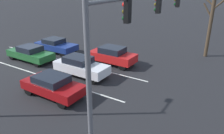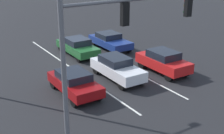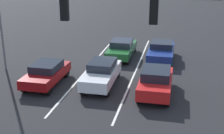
{
  "view_description": "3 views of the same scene",
  "coord_description": "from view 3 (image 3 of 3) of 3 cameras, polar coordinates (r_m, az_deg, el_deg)",
  "views": [
    {
      "loc": [
        11.78,
        16.09,
        6.86
      ],
      "look_at": [
        -0.63,
        8.18,
        1.01
      ],
      "focal_mm": 35.0,
      "sensor_mm": 36.0,
      "label": 1
    },
    {
      "loc": [
        10.67,
        21.81,
        7.99
      ],
      "look_at": [
        0.68,
        6.19,
        1.1
      ],
      "focal_mm": 50.0,
      "sensor_mm": 36.0,
      "label": 2
    },
    {
      "loc": [
        -4.5,
        23.33,
        7.52
      ],
      "look_at": [
        -0.86,
        6.73,
        1.58
      ],
      "focal_mm": 50.0,
      "sensor_mm": 36.0,
      "label": 3
    }
  ],
  "objects": [
    {
      "name": "car_navy_leftlane_second",
      "position": [
        24.61,
        8.98,
        3.0
      ],
      "size": [
        1.9,
        4.41,
        1.37
      ],
      "color": "navy",
      "rests_on": "ground_plane"
    },
    {
      "name": "car_darkgreen_midlane_second",
      "position": [
        24.97,
        1.79,
        3.44
      ],
      "size": [
        1.8,
        4.56,
        1.4
      ],
      "color": "#1E5928",
      "rests_on": "ground_plane"
    },
    {
      "name": "ground_plane",
      "position": [
        24.92,
        1.38,
        1.7
      ],
      "size": [
        240.0,
        240.0,
        0.0
      ],
      "primitive_type": "plane",
      "color": "black"
    },
    {
      "name": "lane_stripe_left_divider",
      "position": [
        22.5,
        4.52,
        -0.31
      ],
      "size": [
        0.12,
        16.61,
        0.01
      ],
      "primitive_type": "cube",
      "color": "silver",
      "rests_on": "ground_plane"
    },
    {
      "name": "car_red_leftlane_front",
      "position": [
        18.18,
        8.01,
        -2.57
      ],
      "size": [
        1.8,
        4.08,
        1.55
      ],
      "color": "red",
      "rests_on": "ground_plane"
    },
    {
      "name": "street_lamp_right_shoulder",
      "position": [
        22.48,
        -19.61,
        10.57
      ],
      "size": [
        1.89,
        0.24,
        7.88
      ],
      "color": "slate",
      "rests_on": "ground_plane"
    },
    {
      "name": "car_white_midlane_front",
      "position": [
        19.35,
        -1.91,
        -1.11
      ],
      "size": [
        1.7,
        4.34,
        1.5
      ],
      "color": "silver",
      "rests_on": "ground_plane"
    },
    {
      "name": "lane_stripe_center_divider",
      "position": [
        23.17,
        -3.87,
        0.3
      ],
      "size": [
        0.12,
        16.61,
        0.01
      ],
      "primitive_type": "cube",
      "color": "silver",
      "rests_on": "ground_plane"
    },
    {
      "name": "traffic_signal_gantry",
      "position": [
        13.75,
        -17.36,
        7.92
      ],
      "size": [
        12.3,
        0.37,
        6.72
      ],
      "color": "slate",
      "rests_on": "ground_plane"
    },
    {
      "name": "car_maroon_rightlane_front",
      "position": [
        19.91,
        -11.9,
        -1.07
      ],
      "size": [
        1.79,
        4.13,
        1.38
      ],
      "color": "maroon",
      "rests_on": "ground_plane"
    }
  ]
}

